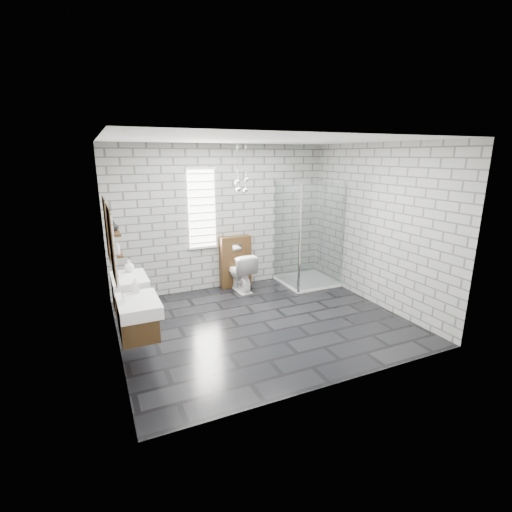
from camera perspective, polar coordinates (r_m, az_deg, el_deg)
floor at (r=5.84m, az=1.10°, el=-10.14°), size 4.20×3.60×0.02m
ceiling at (r=5.28m, az=1.25°, el=17.57°), size 4.20×3.60×0.02m
wall_back at (r=7.05m, az=-5.21°, el=5.85°), size 4.20×0.02×2.70m
wall_front at (r=3.90m, az=12.69°, el=-2.25°), size 4.20×0.02×2.70m
wall_left at (r=4.90m, az=-21.70°, el=0.61°), size 0.02×3.60×2.70m
wall_right at (r=6.58m, az=18.06°, el=4.47°), size 0.02×3.60×2.70m
vanity_left at (r=4.65m, az=-18.13°, el=-7.56°), size 0.47×0.70×1.57m
vanity_right at (r=5.54m, az=-19.30°, el=-3.96°), size 0.47×0.70×1.57m
shelf_lower at (r=4.86m, az=-20.69°, el=0.24°), size 0.14×0.30×0.03m
shelf_upper at (r=4.81m, az=-20.98°, el=3.23°), size 0.14×0.30×0.03m
window at (r=6.87m, az=-8.34°, el=7.19°), size 0.56×0.05×1.48m
cistern_panel at (r=7.21m, az=-3.20°, el=-0.84°), size 0.60×0.20×1.00m
flush_plate at (r=7.03m, az=-2.93°, el=1.29°), size 0.18×0.01×0.12m
shower_enclosure at (r=7.32m, az=7.77°, el=-0.67°), size 1.00×1.00×2.03m
pendant_cluster at (r=6.64m, az=-2.33°, el=11.09°), size 0.28×0.23×0.84m
toilet at (r=7.02m, az=-2.44°, el=-2.42°), size 0.45×0.74×0.73m
soap_bottle_a at (r=4.83m, az=-18.08°, el=-4.35°), size 0.09×0.09×0.18m
soap_bottle_b at (r=5.71m, az=-18.95°, el=-1.42°), size 0.16×0.16×0.18m
soap_bottle_c at (r=4.76m, az=-20.62°, el=1.24°), size 0.09×0.09×0.18m
vase at (r=4.91m, az=-21.05°, el=4.38°), size 0.15×0.15×0.12m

